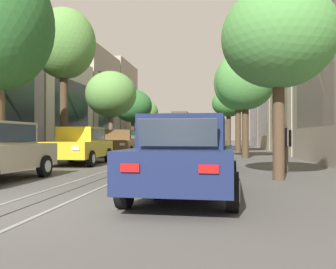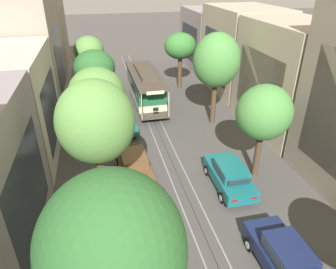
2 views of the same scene
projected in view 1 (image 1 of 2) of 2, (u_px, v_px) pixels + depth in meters
ground_plane at (167, 154)px, 23.92m from camera, size 160.00×160.00×0.00m
trolley_track_rails at (172, 153)px, 26.41m from camera, size 1.14×53.15×0.01m
building_facade_left at (41, 91)px, 28.14m from camera, size 5.77×44.85×10.94m
building_facade_right at (323, 84)px, 23.69m from camera, size 5.99×44.85×10.63m
parked_car_yellow_second_left at (80, 145)px, 15.74m from camera, size 2.13×4.42×1.58m
parked_car_brown_mid_left at (121, 143)px, 22.43m from camera, size 2.13×4.42×1.58m
parked_car_teal_fourth_left at (142, 141)px, 29.05m from camera, size 2.12×4.41×1.58m
parked_car_navy_near_right at (186, 156)px, 7.23m from camera, size 2.10×4.41×1.58m
parked_car_navy_second_right at (200, 147)px, 13.58m from camera, size 2.00×4.36×1.58m
parked_car_teal_mid_right at (206, 144)px, 19.50m from camera, size 2.07×4.39×1.58m
street_tree_kerb_left_second at (64, 45)px, 18.64m from camera, size 3.22×2.96×7.70m
street_tree_kerb_left_mid at (111, 94)px, 26.64m from camera, size 3.67×3.73×5.89m
street_tree_kerb_left_fourth at (133, 106)px, 33.64m from camera, size 3.54×3.18×5.46m
street_tree_kerb_left_far at (144, 113)px, 40.99m from camera, size 3.18×3.46×5.28m
street_tree_kerb_right_near at (278, 38)px, 10.08m from camera, size 3.12×3.38×5.31m
street_tree_kerb_right_second at (245, 81)px, 20.02m from camera, size 3.24×2.96×5.87m
street_tree_kerb_right_mid at (238, 83)px, 27.68m from camera, size 3.64×3.45×7.34m
street_tree_kerb_right_fourth at (229, 104)px, 36.69m from camera, size 3.33×2.82×5.79m
cable_car_trolley at (182, 131)px, 33.58m from camera, size 2.66×9.15×3.28m
motorcycle_with_rider at (164, 163)px, 7.64m from camera, size 0.56×1.99×1.37m
pedestrian_on_left_pavement at (283, 143)px, 12.19m from camera, size 0.55×0.37×1.70m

